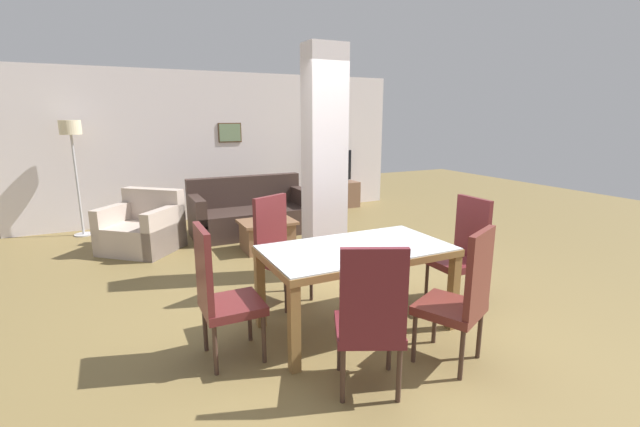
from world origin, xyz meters
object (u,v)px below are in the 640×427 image
(floor_lamp, at_px, (72,139))
(dining_table, at_px, (357,264))
(dining_chair_head_left, at_px, (220,291))
(tv_stand, at_px, (336,195))
(armchair, at_px, (143,230))
(dining_chair_near_right, at_px, (462,295))
(dining_chair_far_left, at_px, (279,247))
(bottle, at_px, (281,212))
(dining_chair_head_right, at_px, (463,249))
(sofa, at_px, (251,215))
(coffee_table, at_px, (267,235))
(tv_screen, at_px, (336,167))
(dining_chair_near_left, at_px, (370,317))

(floor_lamp, bearing_deg, dining_table, -62.51)
(dining_chair_head_left, relative_size, tv_stand, 1.11)
(armchair, distance_m, floor_lamp, 1.98)
(dining_chair_near_right, xyz_separation_m, floor_lamp, (-2.83, 5.52, 0.97))
(dining_table, bearing_deg, dining_chair_far_left, 114.84)
(bottle, distance_m, tv_stand, 2.99)
(dining_table, xyz_separation_m, dining_chair_head_left, (-1.23, 0.00, -0.03))
(armchair, bearing_deg, dining_chair_near_right, 156.22)
(dining_chair_head_right, bearing_deg, sofa, 17.91)
(armchair, height_order, coffee_table, armchair)
(dining_chair_near_right, relative_size, tv_stand, 1.11)
(tv_screen, bearing_deg, floor_lamp, -15.76)
(floor_lamp, bearing_deg, dining_chair_head_right, -51.62)
(dining_chair_head_left, xyz_separation_m, dining_chair_near_left, (0.82, -0.88, 0.00))
(dining_chair_far_left, relative_size, dining_chair_near_left, 1.00)
(dining_chair_far_left, height_order, coffee_table, dining_chair_far_left)
(coffee_table, bearing_deg, dining_table, -90.93)
(dining_table, relative_size, floor_lamp, 0.90)
(dining_chair_near_right, distance_m, bottle, 3.44)
(dining_table, bearing_deg, dining_chair_head_left, 180.00)
(dining_chair_near_right, distance_m, tv_screen, 5.93)
(dining_chair_near_left, distance_m, armchair, 4.41)
(sofa, height_order, tv_screen, tv_screen)
(bottle, bearing_deg, dining_chair_near_left, -101.03)
(tv_stand, bearing_deg, dining_table, -115.94)
(dining_chair_head_right, xyz_separation_m, dining_chair_far_left, (-1.67, 0.89, 0.00))
(floor_lamp, bearing_deg, tv_stand, 1.07)
(tv_stand, bearing_deg, dining_chair_head_left, -126.73)
(dining_chair_head_right, xyz_separation_m, dining_chair_head_left, (-2.49, 0.00, 0.00))
(dining_chair_near_left, xyz_separation_m, floor_lamp, (-2.01, 5.53, 0.97))
(coffee_table, distance_m, floor_lamp, 3.48)
(dining_chair_head_left, xyz_separation_m, floor_lamp, (-1.19, 4.65, 0.97))
(bottle, bearing_deg, dining_table, -95.78)
(tv_stand, bearing_deg, coffee_table, -136.42)
(tv_screen, relative_size, floor_lamp, 0.46)
(dining_chair_far_left, height_order, sofa, dining_chair_far_left)
(dining_table, distance_m, dining_chair_head_left, 1.23)
(armchair, bearing_deg, sofa, -131.34)
(dining_chair_head_right, relative_size, tv_stand, 1.11)
(dining_chair_near_left, bearing_deg, dining_chair_head_right, 52.81)
(dining_table, height_order, bottle, dining_table)
(bottle, bearing_deg, dining_chair_head_right, -68.67)
(dining_chair_head_left, xyz_separation_m, bottle, (1.49, 2.57, -0.04))
(armchair, xyz_separation_m, tv_screen, (3.88, 1.37, 0.56))
(dining_chair_near_left, bearing_deg, bottle, 104.08)
(dining_chair_near_right, height_order, dining_chair_near_left, same)
(dining_chair_near_right, relative_size, bottle, 4.05)
(dining_table, height_order, tv_stand, dining_table)
(dining_table, height_order, dining_chair_head_right, dining_chair_head_right)
(dining_chair_far_left, bearing_deg, dining_chair_head_right, 127.19)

